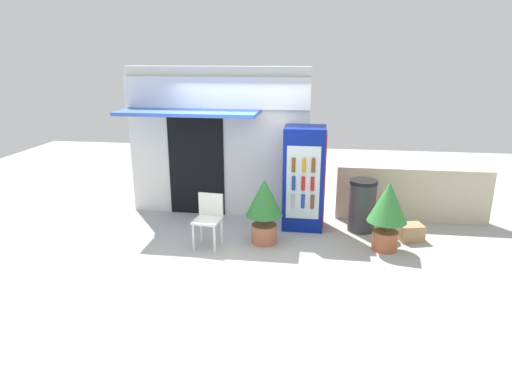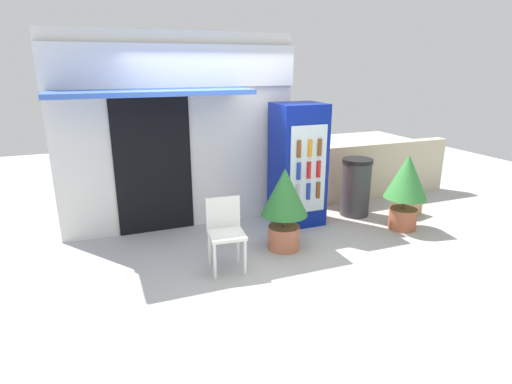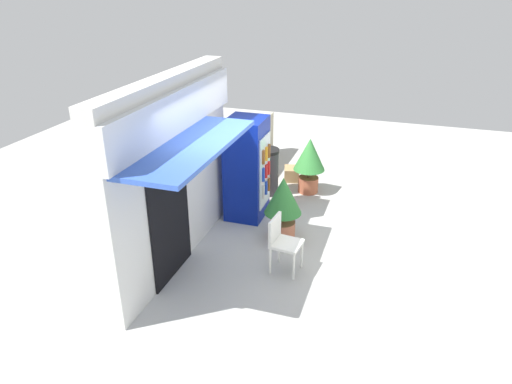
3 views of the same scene
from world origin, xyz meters
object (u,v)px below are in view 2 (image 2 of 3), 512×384
object	(u,v)px
drink_cooler	(298,165)
trash_bin	(356,187)
plastic_chair	(225,228)
potted_plant_near_shop	(285,201)
potted_plant_curbside	(406,184)
cardboard_box	(407,206)

from	to	relation	value
drink_cooler	trash_bin	size ratio (longest dim) A/B	1.96
plastic_chair	potted_plant_near_shop	world-z (taller)	potted_plant_near_shop
plastic_chair	trash_bin	xyz separation A→B (m)	(2.49, 0.98, -0.04)
potted_plant_curbside	cardboard_box	distance (m)	0.86
potted_plant_curbside	drink_cooler	bearing A→B (deg)	148.20
potted_plant_curbside	trash_bin	distance (m)	0.86
plastic_chair	trash_bin	world-z (taller)	trash_bin
potted_plant_near_shop	potted_plant_curbside	bearing A→B (deg)	-0.36
drink_cooler	cardboard_box	bearing A→B (deg)	-11.45
potted_plant_near_shop	cardboard_box	size ratio (longest dim) A/B	2.83
cardboard_box	trash_bin	bearing A→B (deg)	158.22
drink_cooler	trash_bin	bearing A→B (deg)	-2.85
trash_bin	plastic_chair	bearing A→B (deg)	-158.52
potted_plant_curbside	plastic_chair	bearing A→B (deg)	-175.79
potted_plant_near_shop	potted_plant_curbside	distance (m)	1.93
potted_plant_curbside	cardboard_box	size ratio (longest dim) A/B	2.91
potted_plant_near_shop	trash_bin	xyz separation A→B (m)	(1.62, 0.76, -0.20)
drink_cooler	cardboard_box	size ratio (longest dim) A/B	4.70
potted_plant_curbside	trash_bin	world-z (taller)	potted_plant_curbside
drink_cooler	potted_plant_near_shop	xyz separation A→B (m)	(-0.60, -0.81, -0.24)
potted_plant_near_shop	potted_plant_curbside	size ratio (longest dim) A/B	0.97
drink_cooler	cardboard_box	xyz separation A→B (m)	(1.81, -0.37, -0.77)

